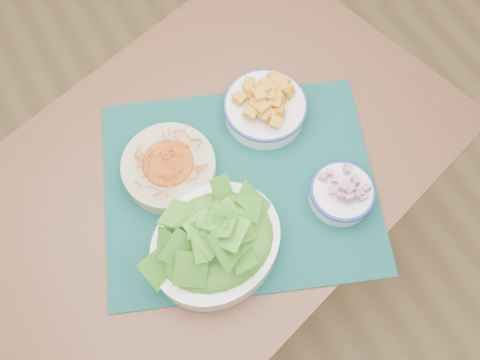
# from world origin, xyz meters

# --- Properties ---
(ground) EXTENTS (4.00, 4.00, 0.00)m
(ground) POSITION_xyz_m (0.00, 0.00, 0.00)
(ground) COLOR #A3804F
(ground) RESTS_ON ground
(table) EXTENTS (1.23, 0.99, 0.75)m
(table) POSITION_xyz_m (-0.22, -0.14, 0.64)
(table) COLOR brown
(table) RESTS_ON ground
(placemat) EXTENTS (0.69, 0.63, 0.00)m
(placemat) POSITION_xyz_m (-0.18, -0.21, 0.75)
(placemat) COLOR #082F2E
(placemat) RESTS_ON table
(carrot_bowl) EXTENTS (0.24, 0.24, 0.07)m
(carrot_bowl) POSITION_xyz_m (-0.29, -0.11, 0.79)
(carrot_bowl) COLOR #C6B293
(carrot_bowl) RESTS_ON placemat
(squash_bowl) EXTENTS (0.21, 0.21, 0.08)m
(squash_bowl) POSITION_xyz_m (-0.05, -0.08, 0.79)
(squash_bowl) COLOR white
(squash_bowl) RESTS_ON placemat
(lettuce_bowl) EXTENTS (0.31, 0.28, 0.13)m
(lettuce_bowl) POSITION_xyz_m (-0.28, -0.30, 0.81)
(lettuce_bowl) COLOR white
(lettuce_bowl) RESTS_ON placemat
(onion_bowl) EXTENTS (0.13, 0.13, 0.07)m
(onion_bowl) POSITION_xyz_m (-0.01, -0.33, 0.79)
(onion_bowl) COLOR white
(onion_bowl) RESTS_ON placemat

